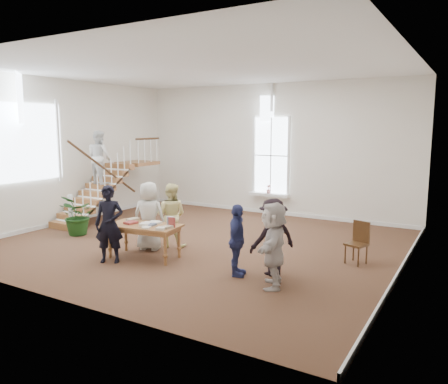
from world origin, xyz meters
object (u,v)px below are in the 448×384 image
Objects in this scene: library_table at (144,228)px; side_chair at (358,240)px; woman_cluster_b at (273,237)px; floor_plant at (78,215)px; elderly_woman at (149,216)px; police_officer at (109,224)px; person_yellow at (171,215)px; woman_cluster_c at (273,245)px; woman_cluster_a at (237,240)px.

side_chair is at bearing 17.77° from library_table.
side_chair is at bearing 174.49° from woman_cluster_b.
woman_cluster_b reaches higher than floor_plant.
woman_cluster_b is at bearing 0.46° from library_table.
police_officer is at bearing 68.00° from elderly_woman.
person_yellow is 3.65m from woman_cluster_c.
library_table is at bearing 103.38° from elderly_woman.
woman_cluster_b reaches higher than side_chair.
woman_cluster_b is 0.97× the size of woman_cluster_c.
person_yellow is (-0.06, 1.10, 0.11)m from library_table.
woman_cluster_b is (3.06, 0.46, 0.09)m from library_table.
woman_cluster_b is (3.51, 1.11, -0.08)m from police_officer.
police_officer is at bearing 85.13° from woman_cluster_a.
woman_cluster_a is (2.51, -1.09, -0.07)m from person_yellow.
police_officer is 2.92m from floor_plant.
library_table is at bearing 26.34° from police_officer.
elderly_woman is at bearing -59.00° from woman_cluster_b.
police_officer is 1.10× the size of woman_cluster_b.
police_officer is 1.25m from elderly_woman.
floor_plant reaches higher than side_chair.
library_table is 1.12× the size of woman_cluster_b.
elderly_woman is (0.10, 1.25, -0.03)m from police_officer.
elderly_woman is 1.03× the size of woman_cluster_c.
person_yellow is at bearing -131.81° from woman_cluster_c.
elderly_woman is 2.68m from floor_plant.
police_officer reaches higher than woman_cluster_b.
police_officer is 1.80m from person_yellow.
elderly_woman is 1.04× the size of person_yellow.
woman_cluster_c reaches higher than person_yellow.
elderly_woman is 5.01m from side_chair.
side_chair is at bearing -60.17° from woman_cluster_a.
woman_cluster_a is at bearing -7.26° from floor_plant.
woman_cluster_b is (3.41, -0.14, -0.05)m from elderly_woman.
elderly_woman reaches higher than woman_cluster_c.
library_table is 4.90m from side_chair.
woman_cluster_c is at bearing -96.15° from side_chair.
library_table is 3.10m from floor_plant.
police_officer is at bearing 60.69° from person_yellow.
person_yellow is 1.72× the size of side_chair.
woman_cluster_c is 1.45× the size of floor_plant.
person_yellow is (0.40, 1.75, -0.06)m from police_officer.
side_chair is (1.95, 2.12, -0.22)m from woman_cluster_a.
elderly_woman reaches higher than floor_plant.
woman_cluster_a is at bearing -7.89° from library_table.
floor_plant reaches higher than library_table.
library_table is at bearing 72.51° from woman_cluster_a.
elderly_woman is at bearing -144.01° from side_chair.
floor_plant is (-6.38, 0.90, -0.25)m from woman_cluster_c.
police_officer is 1.18× the size of woman_cluster_a.
woman_cluster_c is (0.90, -0.20, 0.08)m from woman_cluster_a.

